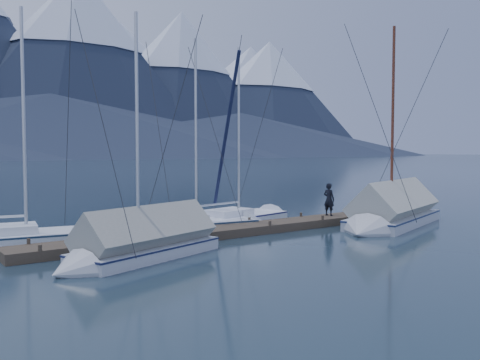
{
  "coord_description": "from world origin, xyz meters",
  "views": [
    {
      "loc": [
        -12.0,
        -14.62,
        3.36
      ],
      "look_at": [
        0.0,
        2.0,
        2.2
      ],
      "focal_mm": 38.0,
      "sensor_mm": 36.0,
      "label": 1
    }
  ],
  "objects_px": {
    "sailboat_covered_near": "(390,216)",
    "sailboat_covered_far": "(136,247)",
    "sailboat_open_mid": "(206,226)",
    "sailboat_open_right": "(245,219)",
    "person": "(329,199)",
    "sailboat_open_left": "(41,239)"
  },
  "relations": [
    {
      "from": "sailboat_open_mid",
      "to": "person",
      "type": "height_order",
      "value": "sailboat_open_mid"
    },
    {
      "from": "person",
      "to": "sailboat_open_right",
      "type": "bearing_deg",
      "value": 39.97
    },
    {
      "from": "sailboat_open_right",
      "to": "person",
      "type": "bearing_deg",
      "value": -38.19
    },
    {
      "from": "sailboat_open_mid",
      "to": "sailboat_covered_near",
      "type": "bearing_deg",
      "value": -29.08
    },
    {
      "from": "sailboat_open_mid",
      "to": "sailboat_open_right",
      "type": "bearing_deg",
      "value": 17.94
    },
    {
      "from": "sailboat_open_mid",
      "to": "sailboat_open_right",
      "type": "xyz_separation_m",
      "value": [
        2.73,
        0.89,
        0.0
      ]
    },
    {
      "from": "sailboat_open_right",
      "to": "person",
      "type": "distance_m",
      "value": 4.04
    },
    {
      "from": "sailboat_covered_near",
      "to": "sailboat_covered_far",
      "type": "xyz_separation_m",
      "value": [
        -12.18,
        0.09,
        -0.08
      ]
    },
    {
      "from": "sailboat_open_mid",
      "to": "person",
      "type": "distance_m",
      "value": 6.1
    },
    {
      "from": "sailboat_open_mid",
      "to": "person",
      "type": "relative_size",
      "value": 5.79
    },
    {
      "from": "sailboat_open_right",
      "to": "sailboat_covered_near",
      "type": "height_order",
      "value": "sailboat_covered_near"
    },
    {
      "from": "sailboat_covered_far",
      "to": "person",
      "type": "relative_size",
      "value": 5.45
    },
    {
      "from": "sailboat_open_left",
      "to": "sailboat_covered_near",
      "type": "xyz_separation_m",
      "value": [
        13.79,
        -4.74,
        0.33
      ]
    },
    {
      "from": "sailboat_covered_far",
      "to": "sailboat_open_right",
      "type": "bearing_deg",
      "value": 31.68
    },
    {
      "from": "sailboat_open_left",
      "to": "sailboat_open_right",
      "type": "height_order",
      "value": "sailboat_open_left"
    },
    {
      "from": "sailboat_open_left",
      "to": "person",
      "type": "relative_size",
      "value": 6.07
    },
    {
      "from": "sailboat_open_mid",
      "to": "sailboat_open_right",
      "type": "distance_m",
      "value": 2.87
    },
    {
      "from": "person",
      "to": "sailboat_covered_near",
      "type": "bearing_deg",
      "value": -162.98
    },
    {
      "from": "sailboat_covered_near",
      "to": "person",
      "type": "distance_m",
      "value": 2.86
    },
    {
      "from": "sailboat_open_right",
      "to": "sailboat_covered_far",
      "type": "xyz_separation_m",
      "value": [
        -7.75,
        -4.78,
        0.25
      ]
    },
    {
      "from": "sailboat_open_left",
      "to": "sailboat_open_right",
      "type": "xyz_separation_m",
      "value": [
        9.36,
        0.13,
        -0.01
      ]
    },
    {
      "from": "sailboat_covered_near",
      "to": "person",
      "type": "height_order",
      "value": "sailboat_covered_near"
    }
  ]
}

